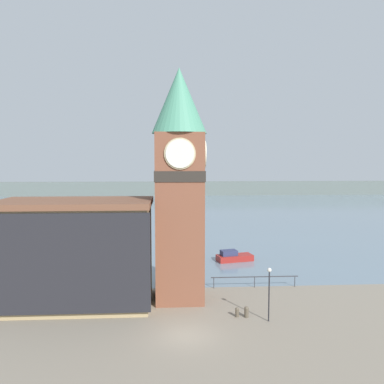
{
  "coord_description": "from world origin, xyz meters",
  "views": [
    {
      "loc": [
        -0.99,
        -25.36,
        12.23
      ],
      "look_at": [
        0.78,
        5.43,
        9.72
      ],
      "focal_mm": 35.0,
      "sensor_mm": 36.0,
      "label": 1
    }
  ],
  "objects_px": {
    "boat_near": "(233,257)",
    "mooring_bollard_near": "(246,311)",
    "pier_building": "(75,253)",
    "lamp_post": "(269,284)",
    "mooring_bollard_far": "(237,312)",
    "clock_tower": "(179,179)"
  },
  "relations": [
    {
      "from": "mooring_bollard_far",
      "to": "lamp_post",
      "type": "relative_size",
      "value": 0.18
    },
    {
      "from": "mooring_bollard_far",
      "to": "boat_near",
      "type": "bearing_deg",
      "value": 81.36
    },
    {
      "from": "clock_tower",
      "to": "pier_building",
      "type": "relative_size",
      "value": 1.55
    },
    {
      "from": "lamp_post",
      "to": "mooring_bollard_near",
      "type": "bearing_deg",
      "value": 151.86
    },
    {
      "from": "boat_near",
      "to": "mooring_bollard_near",
      "type": "distance_m",
      "value": 16.82
    },
    {
      "from": "lamp_post",
      "to": "pier_building",
      "type": "bearing_deg",
      "value": 164.48
    },
    {
      "from": "clock_tower",
      "to": "pier_building",
      "type": "xyz_separation_m",
      "value": [
        -8.91,
        -0.83,
        -6.23
      ]
    },
    {
      "from": "mooring_bollard_near",
      "to": "pier_building",
      "type": "bearing_deg",
      "value": 166.0
    },
    {
      "from": "pier_building",
      "to": "lamp_post",
      "type": "bearing_deg",
      "value": -15.52
    },
    {
      "from": "mooring_bollard_near",
      "to": "mooring_bollard_far",
      "type": "relative_size",
      "value": 1.15
    },
    {
      "from": "boat_near",
      "to": "clock_tower",
      "type": "bearing_deg",
      "value": -132.13
    },
    {
      "from": "boat_near",
      "to": "mooring_bollard_near",
      "type": "xyz_separation_m",
      "value": [
        -1.8,
        -16.72,
        -0.04
      ]
    },
    {
      "from": "boat_near",
      "to": "lamp_post",
      "type": "xyz_separation_m",
      "value": [
        -0.25,
        -17.55,
        2.39
      ]
    },
    {
      "from": "clock_tower",
      "to": "pier_building",
      "type": "distance_m",
      "value": 10.91
    },
    {
      "from": "mooring_bollard_near",
      "to": "mooring_bollard_far",
      "type": "xyz_separation_m",
      "value": [
        -0.72,
        0.13,
        -0.06
      ]
    },
    {
      "from": "mooring_bollard_near",
      "to": "mooring_bollard_far",
      "type": "bearing_deg",
      "value": 169.78
    },
    {
      "from": "boat_near",
      "to": "lamp_post",
      "type": "bearing_deg",
      "value": -103.67
    },
    {
      "from": "pier_building",
      "to": "lamp_post",
      "type": "xyz_separation_m",
      "value": [
        15.6,
        -4.33,
        -1.62
      ]
    },
    {
      "from": "pier_building",
      "to": "boat_near",
      "type": "height_order",
      "value": "pier_building"
    },
    {
      "from": "boat_near",
      "to": "mooring_bollard_near",
      "type": "bearing_deg",
      "value": -108.99
    },
    {
      "from": "lamp_post",
      "to": "boat_near",
      "type": "bearing_deg",
      "value": 89.19
    },
    {
      "from": "pier_building",
      "to": "lamp_post",
      "type": "relative_size",
      "value": 3.14
    }
  ]
}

